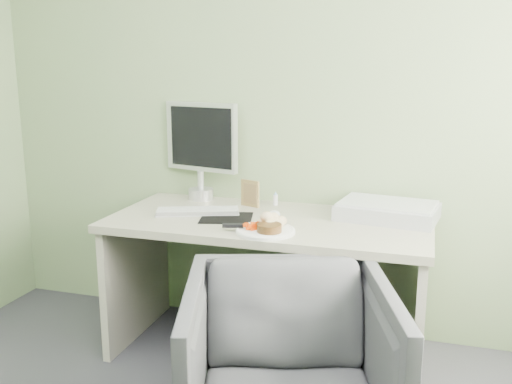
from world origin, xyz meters
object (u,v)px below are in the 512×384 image
(scanner, at_px, (387,212))
(plate, at_px, (266,231))
(monitor, at_px, (201,145))
(desk_chair, at_px, (288,371))
(desk, at_px, (268,253))

(scanner, bearing_deg, plate, -133.46)
(monitor, bearing_deg, desk_chair, -41.25)
(scanner, bearing_deg, desk_chair, -97.95)
(plate, bearing_deg, desk_chair, -65.30)
(plate, xyz_separation_m, scanner, (0.52, 0.41, 0.03))
(desk_chair, bearing_deg, monitor, 108.47)
(desk, xyz_separation_m, monitor, (-0.49, 0.31, 0.49))
(monitor, xyz_separation_m, desk_chair, (0.78, -1.08, -0.68))
(plate, bearing_deg, scanner, 38.23)
(monitor, relative_size, desk_chair, 0.70)
(scanner, relative_size, desk_chair, 0.61)
(plate, relative_size, scanner, 0.57)
(plate, bearing_deg, monitor, 134.35)
(desk_chair, bearing_deg, desk, 93.65)
(desk, bearing_deg, plate, -77.64)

